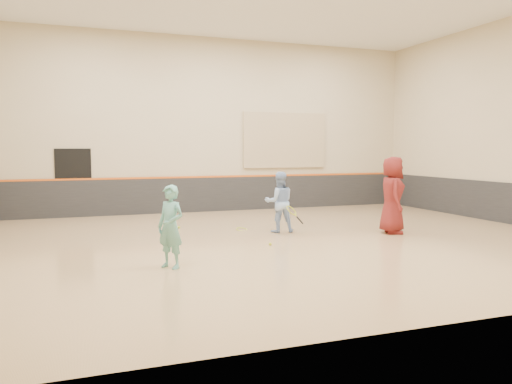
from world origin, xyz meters
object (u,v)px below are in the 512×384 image
object	(u,v)px
girl	(171,227)
instructor	(279,202)
spare_racket	(242,227)
young_man	(392,195)

from	to	relation	value
girl	instructor	world-z (taller)	instructor
instructor	spare_racket	bearing A→B (deg)	-29.34
girl	young_man	bearing A→B (deg)	68.03
instructor	young_man	distance (m)	2.93
instructor	girl	bearing A→B (deg)	51.35
young_man	instructor	bearing A→B (deg)	90.54
spare_racket	girl	bearing A→B (deg)	-125.00
young_man	spare_racket	distance (m)	4.06
young_man	spare_racket	world-z (taller)	young_man
young_man	girl	bearing A→B (deg)	130.37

